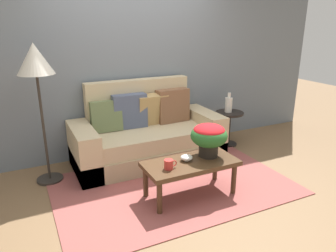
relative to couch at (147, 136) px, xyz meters
The scene contains 11 objects.
ground_plane 0.89m from the couch, 90.98° to the right, with size 14.00×14.00×0.00m, color brown.
wall_back 1.15m from the couch, 91.73° to the left, with size 6.40×0.12×2.79m, color slate.
area_rug 0.91m from the couch, 90.96° to the right, with size 2.68×1.73×0.01m, color #994C47.
couch is the anchor object (origin of this frame).
coffee_table 1.11m from the couch, 87.10° to the right, with size 1.02×0.48×0.41m.
side_table 1.34m from the couch, ahead, with size 0.42×0.42×0.53m.
floor_lamp 1.65m from the couch, behind, with size 0.40×0.40×1.62m.
potted_plant 1.14m from the couch, 73.79° to the right, with size 0.40×0.40×0.37m.
coffee_mug 1.19m from the couch, 101.12° to the right, with size 0.14×0.09×0.10m.
snack_bowl 1.07m from the couch, 88.57° to the right, with size 0.13×0.13×0.07m.
table_vase 1.36m from the couch, ahead, with size 0.11×0.11×0.30m.
Camera 1 is at (-1.51, -2.99, 1.84)m, focal length 34.13 mm.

